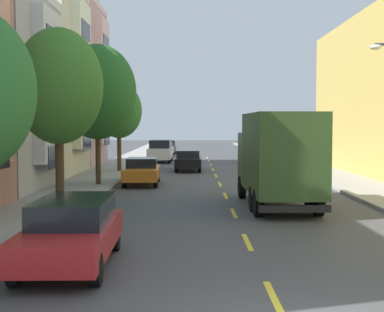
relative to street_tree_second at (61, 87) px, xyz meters
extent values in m
plane|color=#424244|center=(6.40, 17.60, -4.61)|extent=(160.00, 160.00, 0.00)
cube|color=#99968E|center=(-0.70, 15.60, -4.54)|extent=(3.20, 120.00, 0.14)
cube|color=#99968E|center=(13.50, 15.60, -4.54)|extent=(3.20, 120.00, 0.14)
cube|color=yellow|center=(6.40, -10.40, -4.60)|extent=(0.14, 2.20, 0.01)
cube|color=yellow|center=(6.40, -5.40, -4.60)|extent=(0.14, 2.20, 0.01)
cube|color=yellow|center=(6.40, -0.40, -4.60)|extent=(0.14, 2.20, 0.01)
cube|color=yellow|center=(6.40, 4.60, -4.60)|extent=(0.14, 2.20, 0.01)
cube|color=yellow|center=(6.40, 9.60, -4.60)|extent=(0.14, 2.20, 0.01)
cube|color=yellow|center=(6.40, 14.60, -4.60)|extent=(0.14, 2.20, 0.01)
cube|color=yellow|center=(6.40, 19.60, -4.60)|extent=(0.14, 2.20, 0.01)
cube|color=yellow|center=(6.40, 24.60, -4.60)|extent=(0.14, 2.20, 0.01)
cube|color=yellow|center=(6.40, 29.60, -4.60)|extent=(0.14, 2.20, 0.01)
cube|color=yellow|center=(6.40, 34.60, -4.60)|extent=(0.14, 2.20, 0.01)
cube|color=silver|center=(-2.02, 6.48, 0.43)|extent=(0.55, 3.61, 7.27)
cube|color=#1E232D|center=(-1.73, 6.48, -2.93)|extent=(0.04, 2.75, 1.10)
cube|color=#1E232D|center=(-1.73, 6.48, -0.13)|extent=(0.04, 2.75, 1.10)
cube|color=#1E232D|center=(-1.73, 6.48, 2.67)|extent=(0.04, 2.75, 1.10)
cube|color=beige|center=(-7.30, 14.71, 1.22)|extent=(10.01, 8.03, 11.64)
cube|color=white|center=(-2.02, 14.71, 1.68)|extent=(0.55, 3.61, 9.08)
cube|color=#1E232D|center=(-1.73, 14.71, -2.51)|extent=(0.04, 2.75, 1.10)
cube|color=#1E232D|center=(-1.73, 14.71, 0.98)|extent=(0.04, 2.75, 1.10)
cube|color=#1E232D|center=(-1.73, 14.71, 4.48)|extent=(0.04, 2.75, 1.10)
cube|color=#CC9E9E|center=(-9.07, 22.94, 1.48)|extent=(13.54, 8.03, 12.17)
cube|color=#FECACA|center=(-2.55, 22.94, 7.78)|extent=(0.60, 8.03, 0.44)
cube|color=#FECACA|center=(-2.02, 22.94, 1.96)|extent=(0.55, 3.61, 9.49)
cube|color=#1E232D|center=(-1.73, 22.94, -2.42)|extent=(0.04, 2.75, 1.10)
cube|color=#1E232D|center=(-1.73, 22.94, 1.23)|extent=(0.04, 2.75, 1.10)
cube|color=#1E232D|center=(-1.73, 22.94, 4.88)|extent=(0.04, 2.75, 1.10)
cylinder|color=#47331E|center=(0.00, 0.00, -3.02)|extent=(0.32, 0.32, 2.89)
ellipsoid|color=#387028|center=(0.00, 0.00, 0.02)|extent=(3.25, 3.25, 4.26)
cylinder|color=#47331E|center=(0.00, 8.44, -3.00)|extent=(0.27, 0.27, 2.93)
ellipsoid|color=#235B23|center=(0.00, 8.44, 0.31)|extent=(4.01, 4.01, 4.91)
cylinder|color=#47331E|center=(0.00, 16.89, -3.14)|extent=(0.29, 0.29, 2.65)
ellipsoid|color=#2D6B2D|center=(0.00, 16.89, -0.44)|extent=(3.07, 3.07, 3.67)
ellipsoid|color=silver|center=(11.45, -0.43, 1.37)|extent=(0.44, 0.28, 0.20)
cube|color=#2D471E|center=(8.23, 0.22, -2.45)|extent=(2.52, 5.06, 2.99)
cube|color=#2D471E|center=(8.14, 3.87, -2.85)|extent=(2.35, 1.96, 2.20)
cube|color=black|center=(8.12, 4.77, -2.36)|extent=(2.02, 0.13, 0.97)
cube|color=black|center=(8.28, -2.20, -4.17)|extent=(2.40, 0.22, 0.24)
cylinder|color=black|center=(9.20, 3.95, -4.13)|extent=(0.30, 0.97, 0.96)
cylinder|color=black|center=(7.08, 3.89, -4.13)|extent=(0.30, 0.97, 0.96)
cylinder|color=black|center=(9.32, -1.06, -4.13)|extent=(0.30, 0.97, 0.96)
cylinder|color=black|center=(7.20, -1.11, -4.13)|extent=(0.30, 0.97, 0.96)
cylinder|color=black|center=(9.29, 0.04, -4.13)|extent=(0.30, 0.97, 0.96)
cylinder|color=black|center=(7.17, -0.01, -4.13)|extent=(0.30, 0.97, 0.96)
cube|color=silver|center=(2.16, 27.65, -3.83)|extent=(2.03, 4.83, 0.90)
cube|color=black|center=(2.16, 27.65, -3.03)|extent=(1.76, 2.81, 0.70)
cylinder|color=black|center=(1.26, 26.03, -4.28)|extent=(0.23, 0.66, 0.66)
cylinder|color=black|center=(2.99, 26.00, -4.28)|extent=(0.23, 0.66, 0.66)
cylinder|color=black|center=(1.32, 29.29, -4.28)|extent=(0.23, 0.66, 0.66)
cylinder|color=black|center=(3.05, 29.26, -4.28)|extent=(0.23, 0.66, 0.66)
cube|color=orange|center=(2.19, 9.36, -3.98)|extent=(1.91, 4.54, 0.60)
cube|color=black|center=(2.19, 9.58, -3.43)|extent=(1.64, 2.20, 0.50)
cylinder|color=black|center=(1.44, 7.81, -4.28)|extent=(0.24, 0.67, 0.66)
cylinder|color=black|center=(3.02, 7.85, -4.28)|extent=(0.24, 0.67, 0.66)
cylinder|color=black|center=(1.36, 10.87, -4.28)|extent=(0.24, 0.67, 0.66)
cylinder|color=black|center=(2.94, 10.91, -4.28)|extent=(0.24, 0.67, 0.66)
cube|color=maroon|center=(10.63, 25.66, -3.97)|extent=(1.78, 4.02, 0.62)
cube|color=black|center=(10.63, 25.18, -3.38)|extent=(1.55, 1.70, 0.55)
cylinder|color=black|center=(11.41, 27.01, -4.28)|extent=(0.23, 0.66, 0.66)
cylinder|color=black|center=(9.89, 27.03, -4.28)|extent=(0.23, 0.66, 0.66)
cylinder|color=black|center=(11.38, 24.29, -4.28)|extent=(0.23, 0.66, 0.66)
cylinder|color=black|center=(9.86, 24.31, -4.28)|extent=(0.23, 0.66, 0.66)
cube|color=#7A9EC6|center=(10.67, 14.11, -3.98)|extent=(1.81, 4.50, 0.60)
cube|color=black|center=(10.67, 13.88, -3.43)|extent=(1.59, 2.16, 0.50)
cylinder|color=black|center=(11.47, 15.64, -4.28)|extent=(0.22, 0.66, 0.66)
cylinder|color=black|center=(9.89, 15.64, -4.28)|extent=(0.22, 0.66, 0.66)
cylinder|color=black|center=(11.46, 12.58, -4.28)|extent=(0.22, 0.66, 0.66)
cylinder|color=black|center=(9.88, 12.58, -4.28)|extent=(0.22, 0.66, 0.66)
cube|color=#333338|center=(2.20, 41.43, -3.97)|extent=(1.76, 4.01, 0.62)
cube|color=black|center=(2.20, 41.91, -3.38)|extent=(1.54, 1.69, 0.55)
cylinder|color=black|center=(1.43, 40.07, -4.28)|extent=(0.22, 0.66, 0.66)
cylinder|color=black|center=(2.95, 40.06, -4.28)|extent=(0.22, 0.66, 0.66)
cylinder|color=black|center=(1.45, 42.79, -4.28)|extent=(0.22, 0.66, 0.66)
cylinder|color=black|center=(2.97, 42.78, -4.28)|extent=(0.22, 0.66, 0.66)
cube|color=tan|center=(2.05, 36.02, -3.98)|extent=(1.91, 4.54, 0.60)
cube|color=black|center=(2.06, 36.25, -3.43)|extent=(1.64, 2.20, 0.50)
cylinder|color=black|center=(1.23, 34.51, -4.28)|extent=(0.24, 0.67, 0.66)
cylinder|color=black|center=(2.81, 34.47, -4.28)|extent=(0.24, 0.67, 0.66)
cylinder|color=black|center=(1.30, 37.57, -4.28)|extent=(0.24, 0.67, 0.66)
cylinder|color=black|center=(2.88, 37.53, -4.28)|extent=(0.24, 0.67, 0.66)
cube|color=#AD1E1E|center=(2.14, -8.04, -3.97)|extent=(1.91, 4.73, 0.62)
cube|color=black|center=(2.14, -7.67, -3.38)|extent=(1.65, 2.85, 0.55)
cylinder|color=black|center=(1.37, -9.66, -4.28)|extent=(0.23, 0.66, 0.66)
cylinder|color=black|center=(2.97, -9.63, -4.28)|extent=(0.23, 0.66, 0.66)
cylinder|color=black|center=(1.32, -6.46, -4.28)|extent=(0.23, 0.66, 0.66)
cylinder|color=black|center=(2.92, -6.43, -4.28)|extent=(0.23, 0.66, 0.66)
cube|color=#194C28|center=(10.80, 35.34, -3.97)|extent=(1.82, 4.03, 0.62)
cube|color=black|center=(10.81, 34.86, -3.38)|extent=(1.56, 1.71, 0.55)
cylinder|color=black|center=(11.53, 36.72, -4.28)|extent=(0.23, 0.66, 0.66)
cylinder|color=black|center=(10.01, 36.69, -4.28)|extent=(0.23, 0.66, 0.66)
cylinder|color=black|center=(11.58, 34.00, -4.28)|extent=(0.23, 0.66, 0.66)
cylinder|color=black|center=(10.06, 33.97, -4.28)|extent=(0.23, 0.66, 0.66)
cube|color=black|center=(4.60, 18.54, -3.98)|extent=(1.80, 4.50, 0.60)
cube|color=black|center=(4.60, 18.76, -3.43)|extent=(1.58, 2.16, 0.50)
cylinder|color=black|center=(3.81, 17.01, -4.28)|extent=(0.22, 0.66, 0.66)
cylinder|color=black|center=(5.39, 17.01, -4.28)|extent=(0.22, 0.66, 0.66)
cylinder|color=black|center=(3.81, 20.07, -4.28)|extent=(0.22, 0.66, 0.66)
cylinder|color=black|center=(5.39, 20.07, -4.28)|extent=(0.22, 0.66, 0.66)
camera|label=1|loc=(4.88, -20.56, -1.41)|focal=52.37mm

